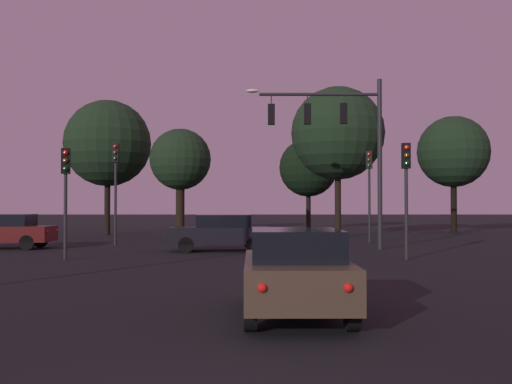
{
  "coord_description": "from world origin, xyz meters",
  "views": [
    {
      "loc": [
        0.57,
        -5.21,
        1.95
      ],
      "look_at": [
        0.53,
        22.88,
        2.54
      ],
      "focal_mm": 41.44,
      "sensor_mm": 36.0,
      "label": 1
    }
  ],
  "objects_px": {
    "traffic_light_median": "(116,174)",
    "car_crossing_right": "(2,231)",
    "traffic_signal_mast_arm": "(340,132)",
    "traffic_light_corner_right": "(407,177)",
    "tree_left_far": "(309,168)",
    "car_nearside_lane": "(296,270)",
    "car_crossing_left": "(221,232)",
    "tree_right_cluster": "(109,143)",
    "traffic_light_corner_left": "(370,178)",
    "tree_center_horizon": "(181,160)",
    "tree_lot_edge": "(339,133)",
    "traffic_light_far_side": "(66,180)",
    "tree_behind_sign": "(454,152)"
  },
  "relations": [
    {
      "from": "traffic_signal_mast_arm",
      "to": "tree_center_horizon",
      "type": "bearing_deg",
      "value": 132.16
    },
    {
      "from": "tree_center_horizon",
      "to": "tree_right_cluster",
      "type": "bearing_deg",
      "value": 146.3
    },
    {
      "from": "traffic_light_corner_right",
      "to": "tree_right_cluster",
      "type": "xyz_separation_m",
      "value": [
        -14.88,
        17.1,
        2.95
      ]
    },
    {
      "from": "traffic_signal_mast_arm",
      "to": "tree_right_cluster",
      "type": "bearing_deg",
      "value": 136.95
    },
    {
      "from": "car_crossing_right",
      "to": "tree_behind_sign",
      "type": "relative_size",
      "value": 0.59
    },
    {
      "from": "traffic_light_far_side",
      "to": "tree_left_far",
      "type": "height_order",
      "value": "tree_left_far"
    },
    {
      "from": "traffic_light_corner_right",
      "to": "car_nearside_lane",
      "type": "height_order",
      "value": "traffic_light_corner_right"
    },
    {
      "from": "traffic_light_median",
      "to": "car_crossing_left",
      "type": "relative_size",
      "value": 1.12
    },
    {
      "from": "car_nearside_lane",
      "to": "tree_center_horizon",
      "type": "height_order",
      "value": "tree_center_horizon"
    },
    {
      "from": "traffic_light_corner_right",
      "to": "traffic_light_far_side",
      "type": "xyz_separation_m",
      "value": [
        -12.03,
        -0.06,
        -0.13
      ]
    },
    {
      "from": "car_crossing_left",
      "to": "tree_lot_edge",
      "type": "distance_m",
      "value": 12.97
    },
    {
      "from": "traffic_light_median",
      "to": "tree_left_far",
      "type": "height_order",
      "value": "tree_left_far"
    },
    {
      "from": "tree_right_cluster",
      "to": "traffic_light_far_side",
      "type": "bearing_deg",
      "value": -80.56
    },
    {
      "from": "traffic_light_corner_left",
      "to": "tree_center_horizon",
      "type": "bearing_deg",
      "value": 156.51
    },
    {
      "from": "tree_behind_sign",
      "to": "car_nearside_lane",
      "type": "bearing_deg",
      "value": -113.35
    },
    {
      "from": "traffic_signal_mast_arm",
      "to": "traffic_light_corner_left",
      "type": "relative_size",
      "value": 1.59
    },
    {
      "from": "traffic_light_median",
      "to": "car_crossing_right",
      "type": "bearing_deg",
      "value": -157.49
    },
    {
      "from": "traffic_signal_mast_arm",
      "to": "tree_left_far",
      "type": "bearing_deg",
      "value": 88.64
    },
    {
      "from": "car_crossing_right",
      "to": "tree_right_cluster",
      "type": "bearing_deg",
      "value": 81.98
    },
    {
      "from": "traffic_light_corner_right",
      "to": "tree_behind_sign",
      "type": "distance_m",
      "value": 20.35
    },
    {
      "from": "traffic_light_corner_left",
      "to": "car_nearside_lane",
      "type": "distance_m",
      "value": 20.48
    },
    {
      "from": "traffic_light_far_side",
      "to": "tree_left_far",
      "type": "xyz_separation_m",
      "value": [
        10.82,
        25.39,
        2.02
      ]
    },
    {
      "from": "traffic_light_median",
      "to": "tree_behind_sign",
      "type": "distance_m",
      "value": 23.06
    },
    {
      "from": "traffic_light_corner_right",
      "to": "tree_behind_sign",
      "type": "height_order",
      "value": "tree_behind_sign"
    },
    {
      "from": "traffic_light_corner_right",
      "to": "tree_lot_edge",
      "type": "distance_m",
      "value": 14.24
    },
    {
      "from": "tree_behind_sign",
      "to": "tree_center_horizon",
      "type": "distance_m",
      "value": 18.35
    },
    {
      "from": "traffic_light_corner_left",
      "to": "tree_lot_edge",
      "type": "bearing_deg",
      "value": 101.71
    },
    {
      "from": "car_nearside_lane",
      "to": "car_crossing_left",
      "type": "height_order",
      "value": "same"
    },
    {
      "from": "tree_lot_edge",
      "to": "car_crossing_right",
      "type": "bearing_deg",
      "value": -151.6
    },
    {
      "from": "tree_behind_sign",
      "to": "tree_center_horizon",
      "type": "bearing_deg",
      "value": -164.48
    },
    {
      "from": "traffic_light_median",
      "to": "car_nearside_lane",
      "type": "distance_m",
      "value": 19.19
    },
    {
      "from": "tree_center_horizon",
      "to": "traffic_signal_mast_arm",
      "type": "bearing_deg",
      "value": -47.84
    },
    {
      "from": "traffic_signal_mast_arm",
      "to": "traffic_light_corner_right",
      "type": "distance_m",
      "value": 5.52
    },
    {
      "from": "car_crossing_left",
      "to": "tree_behind_sign",
      "type": "distance_m",
      "value": 21.32
    },
    {
      "from": "traffic_light_median",
      "to": "tree_left_far",
      "type": "xyz_separation_m",
      "value": [
        10.76,
        18.24,
        1.41
      ]
    },
    {
      "from": "traffic_light_corner_right",
      "to": "car_crossing_right",
      "type": "height_order",
      "value": "traffic_light_corner_right"
    },
    {
      "from": "tree_left_far",
      "to": "tree_center_horizon",
      "type": "xyz_separation_m",
      "value": [
        -8.54,
        -11.65,
        -0.28
      ]
    },
    {
      "from": "traffic_light_corner_left",
      "to": "traffic_light_corner_right",
      "type": "bearing_deg",
      "value": -92.9
    },
    {
      "from": "car_crossing_right",
      "to": "tree_lot_edge",
      "type": "xyz_separation_m",
      "value": [
        16.06,
        8.69,
        5.34
      ]
    },
    {
      "from": "traffic_light_median",
      "to": "tree_lot_edge",
      "type": "distance_m",
      "value": 13.61
    },
    {
      "from": "traffic_light_corner_left",
      "to": "tree_behind_sign",
      "type": "xyz_separation_m",
      "value": [
        7.44,
        9.34,
        2.17
      ]
    },
    {
      "from": "traffic_signal_mast_arm",
      "to": "car_crossing_right",
      "type": "relative_size",
      "value": 1.6
    },
    {
      "from": "traffic_light_corner_right",
      "to": "car_crossing_right",
      "type": "distance_m",
      "value": 17.48
    },
    {
      "from": "traffic_light_median",
      "to": "tree_right_cluster",
      "type": "xyz_separation_m",
      "value": [
        -2.91,
        10.01,
        2.47
      ]
    },
    {
      "from": "car_crossing_left",
      "to": "tree_right_cluster",
      "type": "distance_m",
      "value": 16.32
    },
    {
      "from": "traffic_light_far_side",
      "to": "tree_behind_sign",
      "type": "bearing_deg",
      "value": 43.08
    },
    {
      "from": "traffic_light_far_side",
      "to": "car_crossing_right",
      "type": "relative_size",
      "value": 0.85
    },
    {
      "from": "car_crossing_left",
      "to": "tree_right_cluster",
      "type": "height_order",
      "value": "tree_right_cluster"
    },
    {
      "from": "traffic_signal_mast_arm",
      "to": "traffic_light_median",
      "type": "bearing_deg",
      "value": 167.37
    },
    {
      "from": "traffic_light_corner_right",
      "to": "traffic_light_median",
      "type": "height_order",
      "value": "traffic_light_median"
    }
  ]
}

